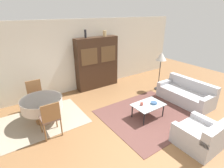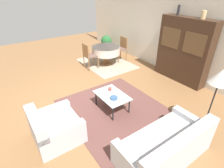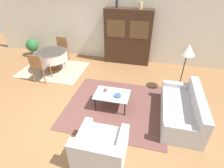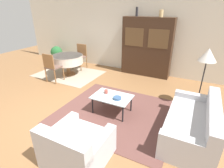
% 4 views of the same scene
% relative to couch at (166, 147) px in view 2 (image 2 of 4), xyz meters
% --- Properties ---
extents(ground_plane, '(14.00, 14.00, 0.00)m').
position_rel_couch_xyz_m(ground_plane, '(-2.69, -0.50, -0.28)').
color(ground_plane, brown).
extents(wall_back, '(10.00, 0.06, 2.70)m').
position_rel_couch_xyz_m(wall_back, '(-2.69, 3.13, 1.07)').
color(wall_back, beige).
rests_on(wall_back, ground_plane).
extents(area_rug, '(2.69, 2.39, 0.01)m').
position_rel_couch_xyz_m(area_rug, '(-1.68, 0.08, -0.28)').
color(area_rug, brown).
rests_on(area_rug, ground_plane).
extents(dining_rug, '(2.31, 1.71, 0.01)m').
position_rel_couch_xyz_m(dining_rug, '(-4.43, 1.62, -0.28)').
color(dining_rug, gray).
rests_on(dining_rug, ground_plane).
extents(couch, '(0.87, 1.80, 0.77)m').
position_rel_couch_xyz_m(couch, '(0.00, 0.00, 0.00)').
color(couch, '#B2B2B7').
rests_on(couch, ground_plane).
extents(armchair, '(0.95, 0.92, 0.74)m').
position_rel_couch_xyz_m(armchair, '(-1.64, -1.51, -0.00)').
color(armchair, '#B2B2B7').
rests_on(armchair, ground_plane).
extents(coffee_table, '(0.91, 0.62, 0.42)m').
position_rel_couch_xyz_m(coffee_table, '(-1.79, 0.05, 0.11)').
color(coffee_table, black).
rests_on(coffee_table, area_rug).
extents(display_cabinet, '(1.75, 0.40, 2.04)m').
position_rel_couch_xyz_m(display_cabinet, '(-1.86, 2.89, 0.74)').
color(display_cabinet, '#382316').
rests_on(display_cabinet, ground_plane).
extents(dining_table, '(1.12, 1.12, 0.72)m').
position_rel_couch_xyz_m(dining_table, '(-4.40, 1.58, 0.30)').
color(dining_table, brown).
rests_on(dining_table, dining_rug).
extents(dining_chair_near, '(0.44, 0.44, 0.97)m').
position_rel_couch_xyz_m(dining_chair_near, '(-4.40, 0.80, 0.29)').
color(dining_chair_near, brown).
rests_on(dining_chair_near, dining_rug).
extents(dining_chair_far, '(0.44, 0.44, 0.97)m').
position_rel_couch_xyz_m(dining_chair_far, '(-4.40, 2.35, 0.29)').
color(dining_chair_far, brown).
rests_on(dining_chair_far, dining_rug).
extents(floor_lamp, '(0.40, 0.40, 1.51)m').
position_rel_couch_xyz_m(floor_lamp, '(0.03, 1.27, 1.02)').
color(floor_lamp, black).
rests_on(floor_lamp, ground_plane).
extents(cup, '(0.09, 0.09, 0.09)m').
position_rel_couch_xyz_m(cup, '(-1.99, 0.12, 0.20)').
color(cup, '#9E4238').
rests_on(cup, coffee_table).
extents(bowl, '(0.19, 0.19, 0.05)m').
position_rel_couch_xyz_m(bowl, '(-1.63, -0.02, 0.18)').
color(bowl, '#33517A').
rests_on(bowl, coffee_table).
extents(vase_tall, '(0.08, 0.08, 0.30)m').
position_rel_couch_xyz_m(vase_tall, '(-2.30, 2.89, 1.91)').
color(vase_tall, '#232328').
rests_on(vase_tall, display_cabinet).
extents(vase_short, '(0.13, 0.13, 0.22)m').
position_rel_couch_xyz_m(vase_short, '(-1.48, 2.89, 1.87)').
color(vase_short, tan).
rests_on(vase_short, display_cabinet).
extents(potted_plant, '(0.51, 0.51, 0.73)m').
position_rel_couch_xyz_m(potted_plant, '(-5.88, 2.57, 0.15)').
color(potted_plant, '#4C4C51').
rests_on(potted_plant, ground_plane).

